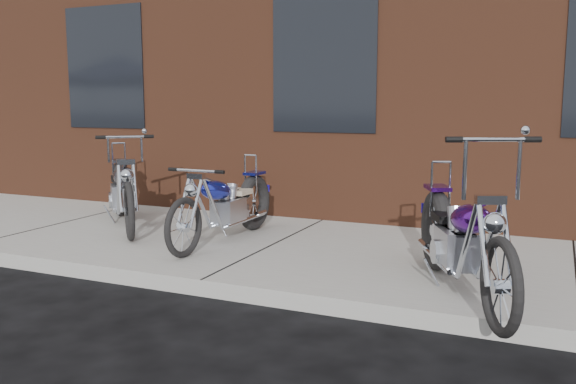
% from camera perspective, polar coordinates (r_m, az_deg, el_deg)
% --- Properties ---
extents(ground, '(120.00, 120.00, 0.00)m').
position_cam_1_polar(ground, '(5.46, -8.15, -9.67)').
color(ground, black).
rests_on(ground, ground).
extents(sidewalk, '(22.00, 3.00, 0.15)m').
position_cam_1_polar(sidewalk, '(6.70, -1.33, -5.50)').
color(sidewalk, '#9F9C95').
rests_on(sidewalk, ground).
extents(chopper_purple, '(1.08, 2.15, 1.30)m').
position_cam_1_polar(chopper_purple, '(5.06, 15.91, -4.66)').
color(chopper_purple, black).
rests_on(chopper_purple, sidewalk).
extents(chopper_blue, '(0.52, 2.11, 0.92)m').
position_cam_1_polar(chopper_blue, '(6.78, -5.92, -1.46)').
color(chopper_blue, black).
rests_on(chopper_blue, sidewalk).
extents(chopper_third, '(1.64, 1.76, 1.17)m').
position_cam_1_polar(chopper_third, '(7.84, -15.12, -0.12)').
color(chopper_third, black).
rests_on(chopper_third, sidewalk).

